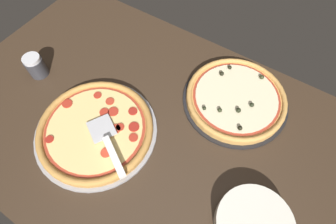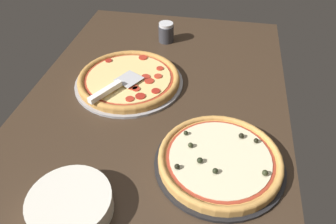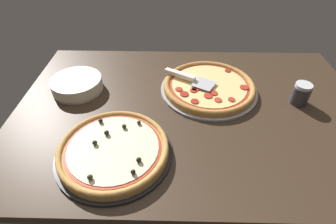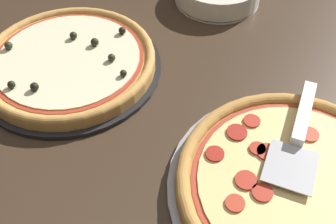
% 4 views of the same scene
% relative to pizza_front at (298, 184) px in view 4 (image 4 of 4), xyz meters
% --- Properties ---
extents(ground_plane, '(1.44, 0.96, 0.04)m').
position_rel_pizza_front_xyz_m(ground_plane, '(0.08, 0.12, -0.04)').
color(ground_plane, '#38281C').
extents(pizza_pan_front, '(0.42, 0.42, 0.01)m').
position_rel_pizza_front_xyz_m(pizza_pan_front, '(-0.00, -0.00, -0.02)').
color(pizza_pan_front, '#939399').
rests_on(pizza_pan_front, ground_plane).
extents(pizza_front, '(0.40, 0.40, 0.03)m').
position_rel_pizza_front_xyz_m(pizza_front, '(0.00, 0.00, 0.00)').
color(pizza_front, '#B77F3D').
rests_on(pizza_front, pizza_pan_front).
extents(pizza_pan_back, '(0.39, 0.39, 0.01)m').
position_rel_pizza_front_xyz_m(pizza_pan_back, '(0.35, 0.38, -0.02)').
color(pizza_pan_back, black).
rests_on(pizza_pan_back, ground_plane).
extents(pizza_back, '(0.37, 0.37, 0.04)m').
position_rel_pizza_front_xyz_m(pizza_back, '(0.35, 0.38, 0.00)').
color(pizza_back, '#C68E47').
rests_on(pizza_back, pizza_pan_back).
extents(serving_spatula, '(0.23, 0.16, 0.02)m').
position_rel_pizza_front_xyz_m(serving_spatula, '(0.11, -0.04, 0.02)').
color(serving_spatula, '#B7B7BC').
rests_on(serving_spatula, pizza_front).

